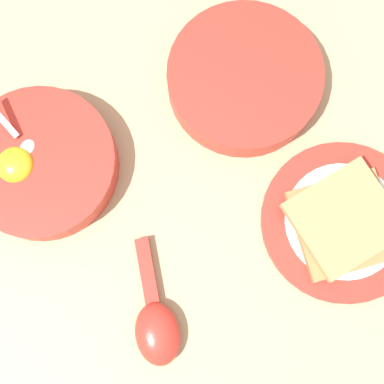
{
  "coord_description": "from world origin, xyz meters",
  "views": [
    {
      "loc": [
        0.04,
        0.03,
        0.63
      ],
      "look_at": [
        -0.06,
        -0.03,
        0.02
      ],
      "focal_mm": 50.0,
      "sensor_mm": 36.0,
      "label": 1
    }
  ],
  "objects_px": {
    "soup_spoon": "(156,325)",
    "congee_bowl": "(244,78)",
    "egg_bowl": "(41,163)",
    "toast_sandwich": "(344,222)",
    "toast_plate": "(342,221)"
  },
  "relations": [
    {
      "from": "toast_plate",
      "to": "congee_bowl",
      "type": "relative_size",
      "value": 1.03
    },
    {
      "from": "egg_bowl",
      "to": "congee_bowl",
      "type": "distance_m",
      "value": 0.26
    },
    {
      "from": "toast_plate",
      "to": "soup_spoon",
      "type": "height_order",
      "value": "soup_spoon"
    },
    {
      "from": "egg_bowl",
      "to": "toast_sandwich",
      "type": "distance_m",
      "value": 0.36
    },
    {
      "from": "congee_bowl",
      "to": "soup_spoon",
      "type": "bearing_deg",
      "value": 11.67
    },
    {
      "from": "toast_sandwich",
      "to": "egg_bowl",
      "type": "bearing_deg",
      "value": -69.89
    },
    {
      "from": "egg_bowl",
      "to": "toast_sandwich",
      "type": "xyz_separation_m",
      "value": [
        -0.12,
        0.34,
        0.0
      ]
    },
    {
      "from": "egg_bowl",
      "to": "toast_sandwich",
      "type": "relative_size",
      "value": 1.17
    },
    {
      "from": "egg_bowl",
      "to": "soup_spoon",
      "type": "relative_size",
      "value": 1.39
    },
    {
      "from": "soup_spoon",
      "to": "congee_bowl",
      "type": "height_order",
      "value": "congee_bowl"
    },
    {
      "from": "toast_sandwich",
      "to": "congee_bowl",
      "type": "bearing_deg",
      "value": -116.31
    },
    {
      "from": "toast_plate",
      "to": "toast_sandwich",
      "type": "relative_size",
      "value": 1.25
    },
    {
      "from": "toast_sandwich",
      "to": "soup_spoon",
      "type": "relative_size",
      "value": 1.18
    },
    {
      "from": "toast_plate",
      "to": "toast_sandwich",
      "type": "bearing_deg",
      "value": -17.44
    },
    {
      "from": "toast_sandwich",
      "to": "congee_bowl",
      "type": "relative_size",
      "value": 0.82
    }
  ]
}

